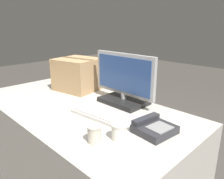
# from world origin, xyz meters

# --- Properties ---
(office_desk) EXTENTS (1.80, 0.90, 0.73)m
(office_desk) POSITION_xyz_m (0.00, 0.00, 0.36)
(office_desk) COLOR beige
(office_desk) RESTS_ON ground_plane
(monitor) EXTENTS (0.56, 0.25, 0.39)m
(monitor) POSITION_xyz_m (0.21, 0.29, 0.88)
(monitor) COLOR black
(monitor) RESTS_ON office_desk
(keyboard) EXTENTS (0.41, 0.18, 0.03)m
(keyboard) POSITION_xyz_m (0.26, -0.02, 0.74)
(keyboard) COLOR beige
(keyboard) RESTS_ON office_desk
(desk_phone) EXTENTS (0.21, 0.23, 0.07)m
(desk_phone) POSITION_xyz_m (0.65, 0.05, 0.76)
(desk_phone) COLOR #2D2D33
(desk_phone) RESTS_ON office_desk
(paper_cup_left) EXTENTS (0.08, 0.08, 0.10)m
(paper_cup_left) POSITION_xyz_m (0.50, -0.26, 0.78)
(paper_cup_left) COLOR beige
(paper_cup_left) RESTS_ON office_desk
(paper_cup_right) EXTENTS (0.09, 0.09, 0.09)m
(paper_cup_right) POSITION_xyz_m (0.57, -0.14, 0.78)
(paper_cup_right) COLOR white
(paper_cup_right) RESTS_ON office_desk
(spoon) EXTENTS (0.02, 0.16, 0.00)m
(spoon) POSITION_xyz_m (-0.03, -0.32, 0.73)
(spoon) COLOR silver
(spoon) RESTS_ON office_desk
(cardboard_box) EXTENTS (0.43, 0.40, 0.29)m
(cardboard_box) POSITION_xyz_m (-0.34, 0.26, 0.88)
(cardboard_box) COLOR tan
(cardboard_box) RESTS_ON office_desk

